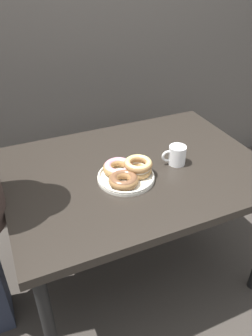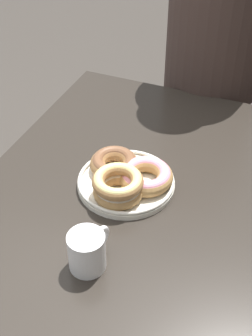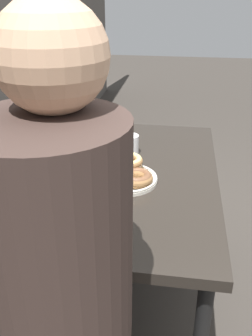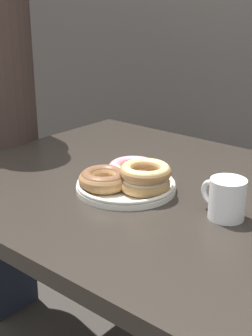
% 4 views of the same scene
% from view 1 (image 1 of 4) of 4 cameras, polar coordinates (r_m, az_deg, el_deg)
% --- Properties ---
extents(ground_plane, '(14.00, 14.00, 0.00)m').
position_cam_1_polar(ground_plane, '(1.88, 4.98, -22.34)').
color(ground_plane, '#38332D').
extents(wall_back, '(8.00, 0.05, 2.60)m').
position_cam_1_polar(wall_back, '(2.11, -9.10, 26.36)').
color(wall_back, '#56514C').
rests_on(wall_back, ground_plane).
extents(dining_table, '(1.21, 0.89, 0.71)m').
position_cam_1_polar(dining_table, '(1.58, 1.69, -1.88)').
color(dining_table, '#28231E').
rests_on(dining_table, ground_plane).
extents(donut_plate, '(0.27, 0.26, 0.08)m').
position_cam_1_polar(donut_plate, '(1.45, 0.24, -0.70)').
color(donut_plate, silver).
rests_on(donut_plate, dining_table).
extents(coffee_mug, '(0.12, 0.08, 0.09)m').
position_cam_1_polar(coffee_mug, '(1.56, 8.81, 2.26)').
color(coffee_mug, white).
rests_on(coffee_mug, dining_table).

